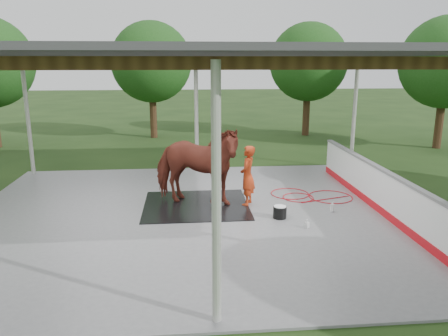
{
  "coord_description": "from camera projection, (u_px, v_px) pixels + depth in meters",
  "views": [
    {
      "loc": [
        -0.43,
        -10.56,
        3.89
      ],
      "look_at": [
        0.59,
        0.52,
        1.13
      ],
      "focal_mm": 35.0,
      "sensor_mm": 36.0,
      "label": 1
    }
  ],
  "objects": [
    {
      "name": "handler",
      "position": [
        248.0,
        176.0,
        11.76
      ],
      "size": [
        0.57,
        0.69,
        1.63
      ],
      "primitive_type": "imported",
      "rotation": [
        0.0,
        0.0,
        -1.93
      ],
      "color": "red",
      "rests_on": "concrete_slab"
    },
    {
      "name": "ground",
      "position": [
        203.0,
        216.0,
        11.18
      ],
      "size": [
        100.0,
        100.0,
        0.0
      ],
      "primitive_type": "plane",
      "color": "#1E3814"
    },
    {
      "name": "tree_belt",
      "position": [
        212.0,
        64.0,
        11.17
      ],
      "size": [
        28.0,
        28.0,
        5.8
      ],
      "color": "#382314",
      "rests_on": "ground"
    },
    {
      "name": "horse",
      "position": [
        196.0,
        166.0,
        11.6
      ],
      "size": [
        2.83,
        2.14,
        2.18
      ],
      "primitive_type": "imported",
      "rotation": [
        0.0,
        0.0,
        1.14
      ],
      "color": "maroon",
      "rests_on": "rubber_mat"
    },
    {
      "name": "dasher_board",
      "position": [
        378.0,
        189.0,
        11.45
      ],
      "size": [
        0.16,
        8.0,
        1.15
      ],
      "color": "red",
      "rests_on": "concrete_slab"
    },
    {
      "name": "hose_coil",
      "position": [
        309.0,
        196.0,
        12.66
      ],
      "size": [
        2.28,
        1.59,
        0.02
      ],
      "color": "red",
      "rests_on": "concrete_slab"
    },
    {
      "name": "concrete_slab",
      "position": [
        203.0,
        215.0,
        11.18
      ],
      "size": [
        12.0,
        10.0,
        0.05
      ],
      "primitive_type": "cube",
      "color": "slate",
      "rests_on": "ground"
    },
    {
      "name": "soap_bottle_a",
      "position": [
        332.0,
        206.0,
        11.34
      ],
      "size": [
        0.15,
        0.15,
        0.29
      ],
      "primitive_type": "imported",
      "rotation": [
        0.0,
        0.0,
        0.55
      ],
      "color": "silver",
      "rests_on": "concrete_slab"
    },
    {
      "name": "pavilion_structure",
      "position": [
        201.0,
        57.0,
        10.23
      ],
      "size": [
        12.6,
        10.6,
        4.05
      ],
      "color": "beige",
      "rests_on": "ground"
    },
    {
      "name": "rubber_mat",
      "position": [
        196.0,
        205.0,
        11.86
      ],
      "size": [
        2.81,
        2.64,
        0.02
      ],
      "primitive_type": "cube",
      "color": "black",
      "rests_on": "concrete_slab"
    },
    {
      "name": "soap_bottle_b",
      "position": [
        307.0,
        224.0,
        10.25
      ],
      "size": [
        0.14,
        0.14,
        0.22
      ],
      "primitive_type": "imported",
      "rotation": [
        0.0,
        0.0,
        -0.95
      ],
      "color": "#338CD8",
      "rests_on": "concrete_slab"
    },
    {
      "name": "wash_bucket",
      "position": [
        280.0,
        212.0,
        10.88
      ],
      "size": [
        0.34,
        0.34,
        0.31
      ],
      "color": "black",
      "rests_on": "concrete_slab"
    }
  ]
}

